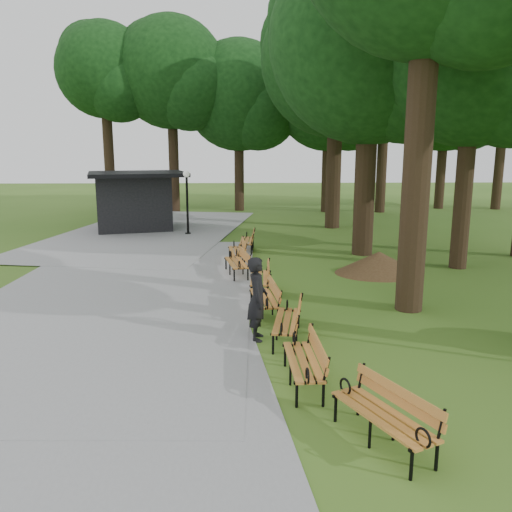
{
  "coord_description": "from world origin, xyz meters",
  "views": [
    {
      "loc": [
        -0.38,
        -11.93,
        4.2
      ],
      "look_at": [
        0.1,
        2.78,
        1.1
      ],
      "focal_mm": 36.59,
      "sensor_mm": 36.0,
      "label": 1
    }
  ],
  "objects_px": {
    "bench_0": "(383,416)",
    "lawn_tree_4": "(337,61)",
    "bench_2": "(287,321)",
    "lawn_tree_2": "(371,41)",
    "lamp_post": "(187,189)",
    "bench_1": "(303,362)",
    "person": "(257,299)",
    "kiosk": "(133,201)",
    "bench_4": "(259,278)",
    "bench_6": "(237,251)",
    "lawn_tree_1": "(475,47)",
    "bench_3": "(264,298)",
    "dirt_mound": "(379,262)",
    "bench_7": "(247,241)",
    "bench_5": "(236,263)"
  },
  "relations": [
    {
      "from": "bench_7",
      "to": "lawn_tree_1",
      "type": "height_order",
      "value": "lawn_tree_1"
    },
    {
      "from": "kiosk",
      "to": "bench_0",
      "type": "distance_m",
      "value": 21.41
    },
    {
      "from": "bench_2",
      "to": "lawn_tree_2",
      "type": "bearing_deg",
      "value": 166.84
    },
    {
      "from": "bench_0",
      "to": "lawn_tree_4",
      "type": "height_order",
      "value": "lawn_tree_4"
    },
    {
      "from": "lamp_post",
      "to": "bench_7",
      "type": "height_order",
      "value": "lamp_post"
    },
    {
      "from": "bench_0",
      "to": "lawn_tree_2",
      "type": "height_order",
      "value": "lawn_tree_2"
    },
    {
      "from": "bench_2",
      "to": "lawn_tree_4",
      "type": "height_order",
      "value": "lawn_tree_4"
    },
    {
      "from": "lawn_tree_2",
      "to": "lawn_tree_4",
      "type": "xyz_separation_m",
      "value": [
        0.03,
        6.97,
        0.38
      ]
    },
    {
      "from": "bench_4",
      "to": "bench_0",
      "type": "bearing_deg",
      "value": 12.85
    },
    {
      "from": "bench_4",
      "to": "bench_7",
      "type": "distance_m",
      "value": 6.14
    },
    {
      "from": "kiosk",
      "to": "lawn_tree_2",
      "type": "distance_m",
      "value": 13.84
    },
    {
      "from": "bench_3",
      "to": "person",
      "type": "bearing_deg",
      "value": -13.26
    },
    {
      "from": "person",
      "to": "bench_4",
      "type": "distance_m",
      "value": 3.79
    },
    {
      "from": "bench_2",
      "to": "bench_6",
      "type": "xyz_separation_m",
      "value": [
        -1.13,
        7.88,
        0.0
      ]
    },
    {
      "from": "bench_3",
      "to": "bench_4",
      "type": "height_order",
      "value": "same"
    },
    {
      "from": "bench_6",
      "to": "bench_4",
      "type": "bearing_deg",
      "value": 5.63
    },
    {
      "from": "lamp_post",
      "to": "bench_1",
      "type": "xyz_separation_m",
      "value": [
        3.62,
        -16.43,
        -1.78
      ]
    },
    {
      "from": "kiosk",
      "to": "bench_6",
      "type": "relative_size",
      "value": 2.48
    },
    {
      "from": "person",
      "to": "bench_1",
      "type": "relative_size",
      "value": 0.98
    },
    {
      "from": "kiosk",
      "to": "dirt_mound",
      "type": "height_order",
      "value": "kiosk"
    },
    {
      "from": "lawn_tree_1",
      "to": "bench_5",
      "type": "bearing_deg",
      "value": -173.13
    },
    {
      "from": "lamp_post",
      "to": "bench_2",
      "type": "bearing_deg",
      "value": -76.09
    },
    {
      "from": "bench_3",
      "to": "lawn_tree_4",
      "type": "xyz_separation_m",
      "value": [
        4.29,
        14.53,
        7.92
      ]
    },
    {
      "from": "kiosk",
      "to": "bench_7",
      "type": "bearing_deg",
      "value": -60.65
    },
    {
      "from": "lamp_post",
      "to": "dirt_mound",
      "type": "bearing_deg",
      "value": -48.51
    },
    {
      "from": "bench_2",
      "to": "lawn_tree_2",
      "type": "distance_m",
      "value": 12.6
    },
    {
      "from": "lawn_tree_2",
      "to": "bench_4",
      "type": "bearing_deg",
      "value": -128.16
    },
    {
      "from": "dirt_mound",
      "to": "bench_3",
      "type": "bearing_deg",
      "value": -133.21
    },
    {
      "from": "lamp_post",
      "to": "lawn_tree_2",
      "type": "distance_m",
      "value": 10.56
    },
    {
      "from": "bench_0",
      "to": "lawn_tree_2",
      "type": "distance_m",
      "value": 15.69
    },
    {
      "from": "bench_3",
      "to": "lawn_tree_1",
      "type": "relative_size",
      "value": 0.18
    },
    {
      "from": "lamp_post",
      "to": "bench_4",
      "type": "relative_size",
      "value": 1.62
    },
    {
      "from": "bench_4",
      "to": "bench_6",
      "type": "distance_m",
      "value": 4.08
    },
    {
      "from": "lamp_post",
      "to": "person",
      "type": "bearing_deg",
      "value": -78.46
    },
    {
      "from": "lamp_post",
      "to": "bench_2",
      "type": "height_order",
      "value": "lamp_post"
    },
    {
      "from": "bench_2",
      "to": "bench_6",
      "type": "relative_size",
      "value": 1.0
    },
    {
      "from": "bench_6",
      "to": "lawn_tree_1",
      "type": "relative_size",
      "value": 0.18
    },
    {
      "from": "person",
      "to": "kiosk",
      "type": "bearing_deg",
      "value": 22.58
    },
    {
      "from": "bench_1",
      "to": "bench_3",
      "type": "height_order",
      "value": "same"
    },
    {
      "from": "kiosk",
      "to": "bench_4",
      "type": "distance_m",
      "value": 13.5
    },
    {
      "from": "bench_1",
      "to": "bench_4",
      "type": "height_order",
      "value": "same"
    },
    {
      "from": "bench_3",
      "to": "bench_4",
      "type": "bearing_deg",
      "value": 175.45
    },
    {
      "from": "bench_3",
      "to": "lawn_tree_1",
      "type": "xyz_separation_m",
      "value": [
        7.1,
        5.09,
        6.94
      ]
    },
    {
      "from": "bench_2",
      "to": "bench_5",
      "type": "height_order",
      "value": "same"
    },
    {
      "from": "kiosk",
      "to": "bench_3",
      "type": "height_order",
      "value": "kiosk"
    },
    {
      "from": "bench_4",
      "to": "lawn_tree_2",
      "type": "bearing_deg",
      "value": 144.41
    },
    {
      "from": "bench_0",
      "to": "kiosk",
      "type": "bearing_deg",
      "value": 174.92
    },
    {
      "from": "bench_3",
      "to": "lawn_tree_4",
      "type": "relative_size",
      "value": 0.16
    },
    {
      "from": "dirt_mound",
      "to": "bench_3",
      "type": "height_order",
      "value": "bench_3"
    },
    {
      "from": "bench_7",
      "to": "lawn_tree_1",
      "type": "xyz_separation_m",
      "value": [
        7.41,
        -3.13,
        6.94
      ]
    }
  ]
}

